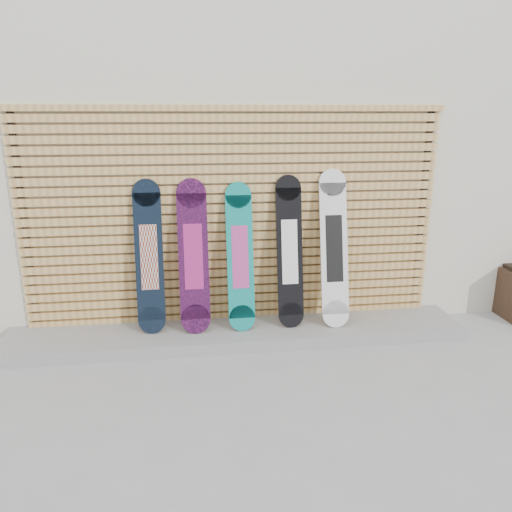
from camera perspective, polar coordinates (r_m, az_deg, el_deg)
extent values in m
plane|color=#969699|center=(4.59, 0.61, -12.92)|extent=(80.00, 80.00, 0.00)
cube|color=beige|center=(7.55, 0.64, 12.95)|extent=(12.00, 5.00, 3.60)
cube|color=gray|center=(5.15, -2.15, -8.77)|extent=(4.60, 0.70, 0.12)
cube|color=tan|center=(5.38, -2.46, -6.73)|extent=(4.20, 0.05, 0.08)
cube|color=tan|center=(5.34, -2.47, -5.77)|extent=(4.20, 0.05, 0.08)
cube|color=tan|center=(5.31, -2.48, -4.80)|extent=(4.20, 0.05, 0.07)
cube|color=tan|center=(5.27, -2.50, -3.81)|extent=(4.20, 0.05, 0.07)
cube|color=tan|center=(5.24, -2.51, -2.82)|extent=(4.20, 0.05, 0.07)
cube|color=tan|center=(5.21, -2.52, -1.81)|extent=(4.20, 0.05, 0.07)
cube|color=tan|center=(5.18, -2.54, -0.79)|extent=(4.20, 0.05, 0.07)
cube|color=tan|center=(5.15, -2.55, 0.24)|extent=(4.20, 0.05, 0.07)
cube|color=tan|center=(5.13, -2.56, 1.28)|extent=(4.20, 0.05, 0.07)
cube|color=tan|center=(5.10, -2.58, 2.33)|extent=(4.20, 0.05, 0.08)
cube|color=tan|center=(5.08, -2.59, 3.39)|extent=(4.20, 0.05, 0.08)
cube|color=tan|center=(5.06, -2.60, 4.47)|extent=(4.20, 0.05, 0.08)
cube|color=tan|center=(5.04, -2.62, 5.54)|extent=(4.20, 0.05, 0.08)
cube|color=tan|center=(5.02, -2.63, 6.63)|extent=(4.20, 0.05, 0.08)
cube|color=tan|center=(5.01, -2.65, 7.73)|extent=(4.20, 0.05, 0.08)
cube|color=tan|center=(5.00, -2.66, 8.83)|extent=(4.20, 0.05, 0.08)
cube|color=tan|center=(4.98, -2.68, 9.93)|extent=(4.20, 0.05, 0.08)
cube|color=tan|center=(4.97, -2.69, 11.04)|extent=(4.20, 0.05, 0.08)
cube|color=tan|center=(4.97, -2.71, 12.16)|extent=(4.20, 0.05, 0.08)
cube|color=tan|center=(4.96, -2.72, 13.27)|extent=(4.20, 0.05, 0.08)
cube|color=tan|center=(4.96, -2.74, 14.39)|extent=(4.20, 0.05, 0.08)
cube|color=tan|center=(4.95, -2.75, 15.51)|extent=(4.20, 0.05, 0.08)
cube|color=black|center=(5.33, -24.82, 2.61)|extent=(0.06, 0.04, 2.23)
cube|color=black|center=(5.64, 18.33, 3.98)|extent=(0.06, 0.04, 2.23)
cube|color=tan|center=(4.95, -2.77, 16.55)|extent=(4.26, 0.07, 0.06)
cube|color=black|center=(4.97, -12.11, -0.13)|extent=(0.27, 0.26, 1.23)
cylinder|color=black|center=(5.06, -11.80, -7.19)|extent=(0.27, 0.07, 0.27)
cylinder|color=black|center=(4.95, -12.44, 7.08)|extent=(0.27, 0.07, 0.27)
cube|color=silver|center=(4.97, -12.11, -0.13)|extent=(0.17, 0.15, 0.63)
cube|color=black|center=(4.92, -7.16, -0.06)|extent=(0.29, 0.30, 1.21)
cylinder|color=black|center=(4.99, -6.90, -7.16)|extent=(0.29, 0.09, 0.29)
cylinder|color=black|center=(4.93, -7.43, 7.12)|extent=(0.29, 0.09, 0.29)
cube|color=#A72173|center=(4.92, -7.16, -0.06)|extent=(0.18, 0.17, 0.63)
cube|color=#0D837E|center=(4.95, -1.83, -0.11)|extent=(0.26, 0.31, 1.19)
cylinder|color=#0D837E|center=(5.02, -1.60, -7.09)|extent=(0.26, 0.08, 0.26)
cylinder|color=#0D837E|center=(4.96, -2.06, 6.96)|extent=(0.26, 0.08, 0.26)
cube|color=#C94799|center=(4.95, -1.83, -0.11)|extent=(0.16, 0.17, 0.61)
cube|color=black|center=(5.02, 3.86, 0.47)|extent=(0.26, 0.29, 1.26)
cylinder|color=black|center=(5.11, 4.02, -6.72)|extent=(0.26, 0.08, 0.26)
cylinder|color=black|center=(5.02, 3.69, 7.79)|extent=(0.26, 0.08, 0.26)
cube|color=white|center=(5.02, 3.86, 0.47)|extent=(0.16, 0.16, 0.64)
cube|color=white|center=(5.10, 8.91, 0.85)|extent=(0.28, 0.34, 1.30)
cylinder|color=white|center=(5.16, 9.09, -6.55)|extent=(0.28, 0.09, 0.28)
cylinder|color=white|center=(5.12, 8.72, 8.30)|extent=(0.28, 0.09, 0.28)
cube|color=black|center=(5.10, 8.91, 0.85)|extent=(0.17, 0.19, 0.66)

